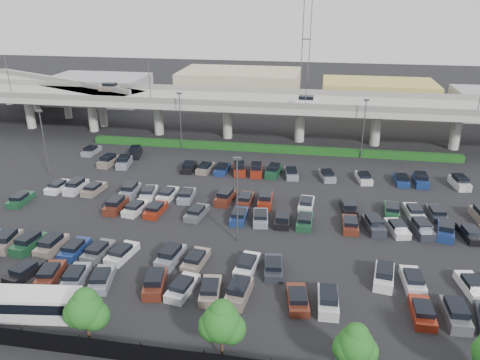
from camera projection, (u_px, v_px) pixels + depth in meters
The scene contains 11 objects.
ground at pixel (248, 211), 61.36m from camera, with size 280.00×280.00×0.00m, color black.
overpass at pixel (273, 104), 87.97m from camera, with size 150.00×13.00×15.80m.
on_ramp at pixel (51, 85), 106.20m from camera, with size 50.93×30.13×8.80m.
hedge at pixel (269, 148), 83.98m from camera, with size 66.00×1.60×1.10m, color #113B12.
fence at pixel (191, 360), 35.47m from camera, with size 70.00×0.10×2.00m.
tree_row at pixel (204, 321), 35.71m from camera, with size 65.07×3.66×5.94m.
shuttle_bus at pixel (37, 304), 41.17m from camera, with size 7.86×3.53×2.44m.
parked_cars at pixel (242, 220), 57.75m from camera, with size 63.16×41.69×1.67m.
light_poles at pixel (220, 160), 61.48m from camera, with size 66.90×48.38×10.30m.
distant_buildings at pixel (336, 92), 114.45m from camera, with size 138.00×24.00×9.00m.
comm_tower at pixel (306, 37), 122.41m from camera, with size 2.40×2.40×30.00m.
Camera 1 is at (8.28, -54.66, 26.96)m, focal length 35.00 mm.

